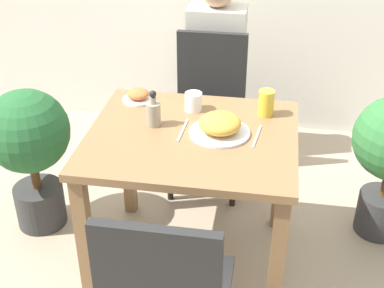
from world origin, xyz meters
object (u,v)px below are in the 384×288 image
Objects in this scene: food_plate at (220,125)px; person_figure at (216,70)px; juice_glass at (266,103)px; drink_cup at (193,102)px; sauce_bottle at (153,112)px; chair_far at (209,104)px; side_plate at (138,96)px; potted_plant_left at (30,145)px.

person_figure is at bearing 97.86° from food_plate.
food_plate is 2.17× the size of juice_glass.
sauce_bottle reaches higher than drink_cup.
chair_far reaches higher than side_plate.
sauce_bottle is at bearing 174.19° from food_plate.
food_plate is 1.02m from potted_plant_left.
food_plate is 1.06m from person_figure.
drink_cup is at bearing 125.93° from food_plate.
food_plate is 0.25m from drink_cup.
food_plate is 1.74× the size of side_plate.
juice_glass is (0.62, -0.05, 0.04)m from side_plate.
potted_plant_left is at bearing 171.24° from sauce_bottle.
food_plate is 0.28m from juice_glass.
drink_cup is (-0.15, 0.20, 0.00)m from food_plate.
chair_far reaches higher than juice_glass.
food_plate is at bearing -131.83° from juice_glass.
sauce_bottle is at bearing -102.82° from chair_far.
person_figure is at bearing 89.92° from chair_far.
sauce_bottle reaches higher than food_plate.
drink_cup reaches higher than potted_plant_left.
potted_plant_left is at bearing 172.15° from food_plate.
food_plate is 0.50m from side_plate.
sauce_bottle reaches higher than chair_far.
person_figure is (0.01, 0.83, -0.18)m from drink_cup.
potted_plant_left is at bearing -175.12° from drink_cup.
sauce_bottle is (-0.49, -0.18, 0.00)m from juice_glass.
drink_cup is at bearing 4.88° from potted_plant_left.
food_plate is at bearing -7.85° from potted_plant_left.
chair_far is 0.77m from food_plate.
sauce_bottle is at bearing -60.34° from side_plate.
person_figure is (0.16, 1.00, -0.20)m from sauce_bottle.
sauce_bottle reaches higher than potted_plant_left.
food_plate is 0.34× the size of potted_plant_left.
side_plate is 0.29m from drink_cup.
potted_plant_left is at bearing -176.29° from juice_glass.
chair_far is at bearing -90.08° from person_figure.
chair_far is at bearing 123.26° from juice_glass.
drink_cup is 0.34m from juice_glass.
juice_glass reaches higher than drink_cup.
person_figure is (0.00, 0.32, 0.08)m from chair_far.
food_plate is 0.30m from sauce_bottle.
food_plate is 3.05× the size of drink_cup.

